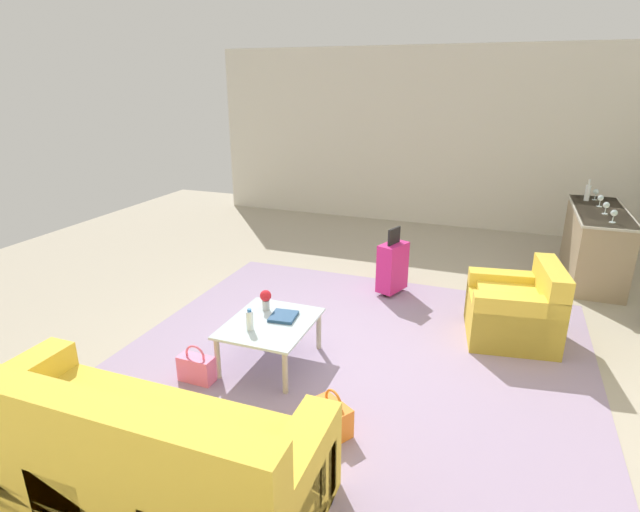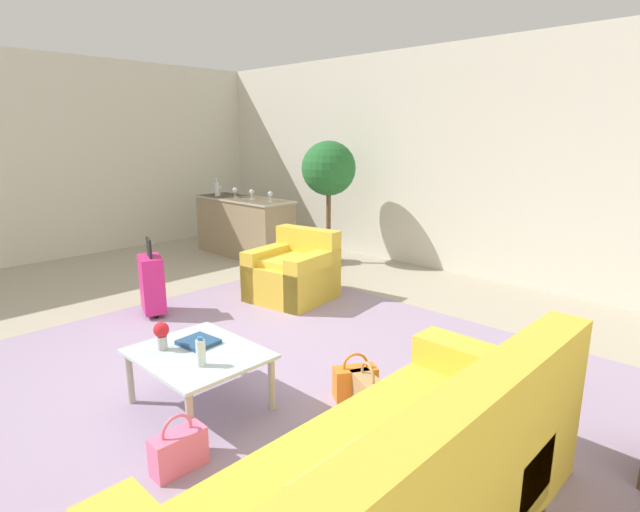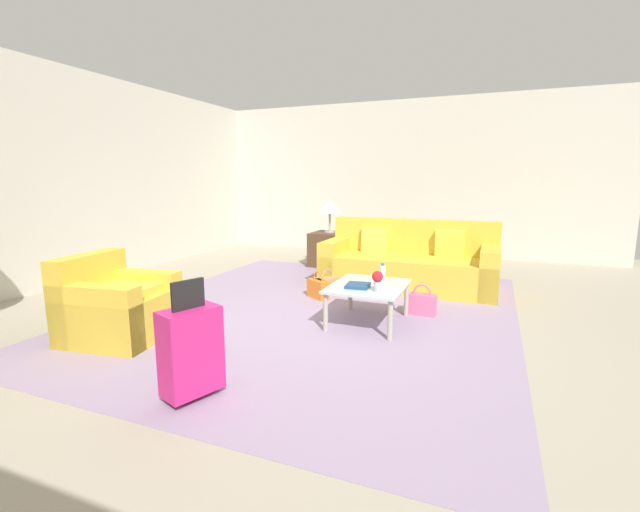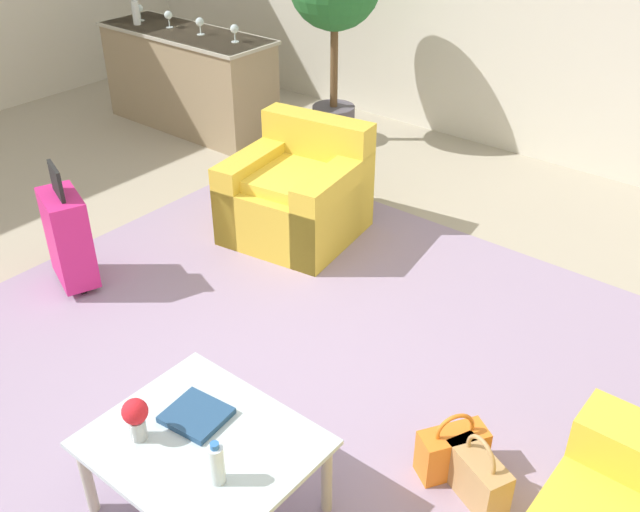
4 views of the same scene
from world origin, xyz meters
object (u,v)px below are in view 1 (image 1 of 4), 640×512
Objects in this scene: handbag_pink at (196,368)px; suitcase_magenta at (393,266)px; coffee_table_book at (283,316)px; handbag_tan at (318,428)px; wine_glass_leftmost at (596,192)px; water_bottle at (250,320)px; coffee_table at (270,327)px; wine_bottle_clear at (588,192)px; wine_glass_left_of_centre at (601,199)px; flower_vase at (266,298)px; couch at (128,460)px; bar_console at (595,243)px; wine_glass_rightmost at (614,214)px; armchair at (518,312)px; wine_glass_right_of_centre at (606,206)px; handbag_orange at (333,416)px.

suitcase_magenta is at bearing 154.86° from handbag_pink.
coffee_table_book is 1.28m from handbag_tan.
water_bottle is at bearing -36.44° from wine_glass_leftmost.
coffee_table is 2.54× the size of handbag_pink.
water_bottle is 0.80× the size of coffee_table_book.
handbag_pink is (4.55, -3.46, -0.92)m from wine_bottle_clear.
wine_glass_left_of_centre is 0.43× the size of handbag_tan.
handbag_tan is (1.01, 0.73, -0.31)m from coffee_table_book.
water_bottle is at bearing 6.79° from flower_vase.
flower_vase is 1.98m from suitcase_magenta.
coffee_table_book is 1.65× the size of wine_glass_leftmost.
couch is 1.30m from handbag_tan.
handbag_tan is at bearing -27.59° from bar_console.
coffee_table_book is at bearing -18.25° from suitcase_magenta.
wine_glass_leftmost reaches higher than coffee_table_book.
wine_glass_left_of_centre is at bearing 125.46° from suitcase_magenta.
coffee_table is 5.89× the size of wine_glass_rightmost.
water_bottle is at bearing -39.31° from wine_glass_left_of_centre.
bar_console reaches higher than flower_vase.
wine_glass_rightmost is at bearing 133.53° from water_bottle.
bar_console is (-5.30, 3.20, 0.17)m from couch.
couch is at bearing -30.14° from wine_glass_left_of_centre.
coffee_table_book is (-0.32, 0.18, -0.08)m from water_bottle.
water_bottle reaches higher than handbag_pink.
wine_glass_right_of_centre is at bearing 154.43° from armchair.
couch is 11.63× the size of flower_vase.
handbag_tan is at bearing 74.05° from handbag_pink.
flower_vase is 4.62m from bar_console.
wine_bottle_clear reaches higher than handbag_tan.
water_bottle reaches higher than coffee_table.
armchair is 1.06× the size of coffee_table.
wine_glass_left_of_centre reaches higher than suitcase_magenta.
couch is 2.62× the size of coffee_table.
wine_glass_left_of_centre reaches higher than flower_vase.
wine_glass_right_of_centre is at bearing 137.40° from water_bottle.
wine_glass_leftmost is 3.28m from suitcase_magenta.
handbag_pink is (3.81, -3.59, -0.91)m from wine_glass_right_of_centre.
wine_glass_right_of_centre reaches higher than handbag_tan.
wine_glass_rightmost is (-1.56, 0.97, 0.75)m from armchair.
handbag_tan is (2.20, -1.35, -0.16)m from armchair.
handbag_tan is at bearing -20.76° from handbag_orange.
wine_glass_right_of_centre is at bearing 1.23° from wine_glass_left_of_centre.
suitcase_magenta reaches higher than coffee_table_book.
water_bottle is (0.20, -0.10, 0.15)m from coffee_table.
wine_glass_rightmost is (0.42, 0.02, 0.00)m from wine_glass_right_of_centre.
suitcase_magenta is at bearing -48.38° from wine_glass_leftmost.
handbag_pink is at bearing -37.59° from wine_glass_leftmost.
handbag_pink is (3.39, -3.61, -0.91)m from wine_glass_rightmost.
coffee_table is at bearing 176.83° from couch.
coffee_table_book is 1.65× the size of wine_glass_right_of_centre.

